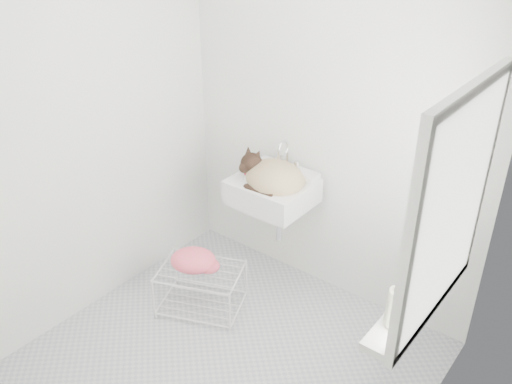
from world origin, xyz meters
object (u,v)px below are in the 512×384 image
Objects in this scene: bottle_a at (394,325)px; bottle_c at (426,286)px; sink at (272,180)px; cat at (272,176)px; wire_rack at (201,290)px; bottle_b at (418,296)px.

bottle_a is 0.35m from bottle_c.
bottle_a is (1.25, -0.79, 0.00)m from sink.
cat reaches higher than wire_rack.
bottle_b is at bearing 90.00° from bottle_a.
sink is 1.48m from bottle_a.
bottle_a reaches higher than bottle_b.
sink is at bearing 67.81° from wire_rack.
bottle_a is 1.12× the size of bottle_b.
sink reaches higher than wire_rack.
bottle_a reaches higher than bottle_c.
wire_rack is 1.62m from bottle_b.
sink is 1.09× the size of cat.
wire_rack is at bearing -112.19° from sink.
wire_rack is 1.64m from bottle_a.
cat is at bearing -53.75° from sink.
bottle_a is 0.25m from bottle_b.
bottle_b is at bearing -11.30° from cat.
cat is at bearing 148.04° from bottle_a.
sink is 0.97× the size of wire_rack.
wire_rack is (-0.21, -0.52, -0.70)m from sink.
bottle_c is at bearing 90.00° from bottle_b.
sink is 0.05m from cat.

